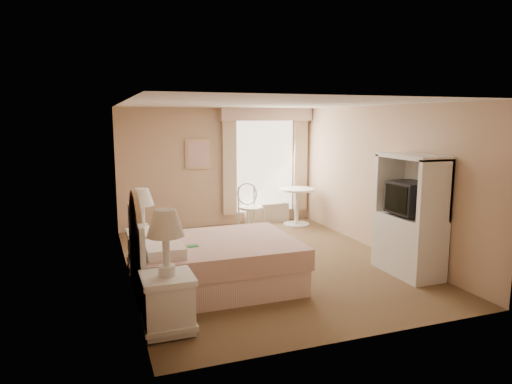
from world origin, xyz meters
name	(u,v)px	position (x,y,z in m)	size (l,w,h in m)	color
room	(265,185)	(0.00, 0.00, 1.25)	(4.21, 5.51, 2.51)	brown
window	(266,162)	(1.05, 2.65, 1.34)	(2.05, 0.22, 2.51)	white
framed_art	(198,154)	(-0.45, 2.71, 1.55)	(0.52, 0.04, 0.62)	#D2AF81
bed	(208,262)	(-1.12, -0.77, 0.36)	(2.16, 1.69, 1.50)	#D99B8D
nightstand_near	(167,288)	(-1.84, -1.92, 0.50)	(0.55, 0.55, 1.33)	white
nightstand_far	(144,238)	(-1.84, 0.40, 0.46)	(0.50, 0.50, 1.21)	white
round_table	(297,201)	(1.57, 2.17, 0.53)	(0.76, 0.76, 0.80)	silver
cafe_chair	(249,204)	(0.43, 1.98, 0.58)	(0.57, 0.57, 0.99)	silver
armoire	(410,225)	(1.81, -1.22, 0.74)	(0.53, 1.07, 1.77)	white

